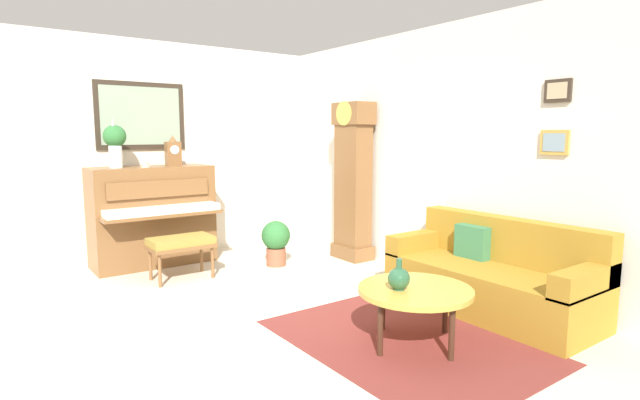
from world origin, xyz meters
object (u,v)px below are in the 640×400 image
(coffee_table, at_px, (415,292))
(potted_plant, at_px, (276,240))
(grandfather_clock, at_px, (353,185))
(mantel_clock, at_px, (173,152))
(couch, at_px, (492,277))
(green_jug, at_px, (399,278))
(flower_vase, at_px, (115,141))
(teacup, at_px, (145,165))
(piano, at_px, (153,215))
(piano_bench, at_px, (181,244))

(coffee_table, height_order, potted_plant, potted_plant)
(grandfather_clock, bearing_deg, mantel_clock, -122.61)
(couch, xyz_separation_m, green_jug, (0.07, -1.28, 0.22))
(flower_vase, bearing_deg, teacup, 67.36)
(piano, xyz_separation_m, grandfather_clock, (1.23, 2.21, 0.34))
(mantel_clock, height_order, potted_plant, mantel_clock)
(piano_bench, distance_m, green_jug, 2.80)
(couch, bearing_deg, coffee_table, -84.39)
(couch, distance_m, mantel_clock, 4.03)
(flower_vase, bearing_deg, coffee_table, 19.60)
(grandfather_clock, distance_m, green_jug, 2.77)
(couch, height_order, teacup, teacup)
(couch, xyz_separation_m, potted_plant, (-2.52, -0.81, 0.01))
(piano_bench, height_order, green_jug, green_jug)
(mantel_clock, relative_size, teacup, 3.28)
(flower_vase, distance_m, green_jug, 3.85)
(couch, distance_m, teacup, 4.07)
(piano, xyz_separation_m, piano_bench, (0.83, 0.04, -0.21))
(piano, xyz_separation_m, mantel_clock, (0.00, 0.29, 0.78))
(piano, bearing_deg, grandfather_clock, 60.85)
(grandfather_clock, relative_size, teacup, 17.50)
(flower_vase, xyz_separation_m, green_jug, (3.54, 1.14, -1.01))
(grandfather_clock, xyz_separation_m, couch, (2.25, -0.19, -0.65))
(piano_bench, xyz_separation_m, flower_vase, (-0.83, -0.44, 1.14))
(piano, bearing_deg, couch, 30.12)
(grandfather_clock, relative_size, couch, 1.07)
(piano_bench, height_order, flower_vase, flower_vase)
(mantel_clock, bearing_deg, piano, -90.51)
(flower_vase, bearing_deg, grandfather_clock, 64.78)
(flower_vase, bearing_deg, piano, 90.29)
(piano_bench, xyz_separation_m, potted_plant, (0.12, 1.16, -0.08))
(piano_bench, height_order, potted_plant, potted_plant)
(mantel_clock, relative_size, flower_vase, 0.66)
(green_jug, bearing_deg, potted_plant, 169.86)
(piano_bench, distance_m, couch, 3.30)
(teacup, height_order, potted_plant, teacup)
(piano_bench, bearing_deg, teacup, -168.62)
(piano, distance_m, mantel_clock, 0.83)
(flower_vase, relative_size, potted_plant, 1.04)
(grandfather_clock, xyz_separation_m, teacup, (-1.10, -2.30, 0.29))
(mantel_clock, xyz_separation_m, flower_vase, (-0.00, -0.69, 0.14))
(piano, distance_m, potted_plant, 1.56)
(grandfather_clock, relative_size, flower_vase, 3.50)
(grandfather_clock, height_order, green_jug, grandfather_clock)
(flower_vase, distance_m, potted_plant, 2.23)
(grandfather_clock, height_order, coffee_table, grandfather_clock)
(flower_vase, bearing_deg, piano_bench, 28.15)
(flower_vase, bearing_deg, green_jug, 17.91)
(coffee_table, xyz_separation_m, green_jug, (-0.05, -0.13, 0.12))
(mantel_clock, bearing_deg, teacup, -71.96)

